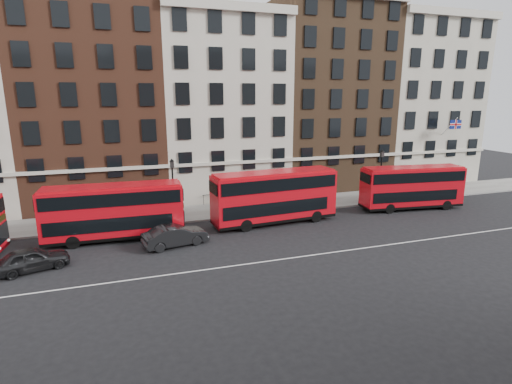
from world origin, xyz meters
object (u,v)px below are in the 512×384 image
object	(u,v)px
bus_c	(274,196)
car_rear	(32,259)
traffic_light	(453,173)
bus_b	(114,211)
bus_d	(412,186)
car_front	(175,236)

from	to	relation	value
bus_c	car_rear	bearing A→B (deg)	-171.21
bus_c	traffic_light	xyz separation A→B (m)	(22.08, 3.15, 0.03)
bus_b	bus_c	xyz separation A→B (m)	(12.87, -0.00, 0.14)
bus_d	traffic_light	bearing A→B (deg)	28.14
bus_b	car_rear	bearing A→B (deg)	-137.86
car_front	traffic_light	world-z (taller)	traffic_light
traffic_light	car_rear	bearing A→B (deg)	-169.63
bus_b	car_front	world-z (taller)	bus_b
bus_b	bus_d	distance (m)	26.97
bus_b	traffic_light	bearing A→B (deg)	7.12
bus_c	bus_d	size ratio (longest dim) A/B	1.09
bus_d	traffic_light	size ratio (longest dim) A/B	3.06
bus_d	bus_c	bearing A→B (deg)	-173.37
bus_c	car_rear	xyz separation A→B (m)	(-17.78, -4.14, -1.68)
bus_b	traffic_light	distance (m)	35.09
bus_c	traffic_light	distance (m)	22.30
bus_c	traffic_light	bearing A→B (deg)	3.81
bus_d	car_front	size ratio (longest dim) A/B	2.14
bus_d	bus_b	bearing A→B (deg)	-173.39
bus_c	car_front	distance (m)	9.27
bus_c	bus_b	bearing A→B (deg)	175.66
bus_b	bus_c	bearing A→B (deg)	1.95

